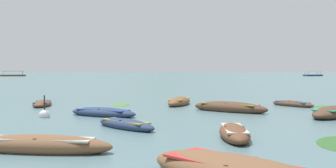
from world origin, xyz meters
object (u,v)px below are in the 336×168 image
rowboat_9 (126,125)px  rowboat_10 (40,145)px  rowboat_6 (179,102)px  rowboat_13 (292,104)px  rowboat_12 (229,108)px  rowboat_7 (42,104)px  rowboat_11 (234,133)px  ferry_2 (313,75)px  rowboat_4 (103,113)px  ferry_1 (13,75)px  rowboat_0 (333,112)px  mooring_buoy (45,115)px

rowboat_9 → rowboat_10: bearing=-115.1°
rowboat_6 → rowboat_13: size_ratio=1.24×
rowboat_12 → rowboat_13: rowboat_12 is taller
rowboat_7 → rowboat_10: bearing=-74.2°
rowboat_9 → rowboat_12: 7.97m
rowboat_10 → rowboat_13: rowboat_10 is taller
rowboat_11 → ferry_2: 177.26m
rowboat_12 → rowboat_10: bearing=-124.9°
rowboat_11 → rowboat_12: 8.52m
rowboat_4 → rowboat_10: size_ratio=0.92×
ferry_2 → ferry_1: bearing=179.5°
rowboat_4 → rowboat_0: bearing=-3.1°
rowboat_7 → rowboat_13: (15.84, -0.67, -0.01)m
rowboat_6 → rowboat_7: rowboat_6 is taller
rowboat_13 → ferry_1: size_ratio=0.27×
rowboat_10 → rowboat_11: (5.73, 1.93, -0.01)m
rowboat_6 → rowboat_13: (7.10, -1.04, -0.07)m
rowboat_0 → rowboat_4: 11.22m
rowboat_0 → rowboat_12: (-4.59, 2.51, 0.02)m
rowboat_9 → ferry_1: 173.40m
rowboat_6 → rowboat_12: bearing=-59.3°
rowboat_7 → mooring_buoy: 6.44m
rowboat_4 → rowboat_13: size_ratio=1.23×
rowboat_10 → mooring_buoy: 8.26m
rowboat_9 → ferry_2: size_ratio=0.32×
ferry_1 → rowboat_13: bearing=-64.6°
rowboat_12 → mooring_buoy: 9.63m
rowboat_0 → rowboat_9: bearing=-160.2°
rowboat_11 → mooring_buoy: mooring_buoy is taller
rowboat_11 → ferry_1: 176.96m
rowboat_10 → rowboat_11: size_ratio=1.30×
rowboat_11 → rowboat_13: bearing=62.1°
rowboat_4 → rowboat_10: rowboat_10 is taller
rowboat_6 → rowboat_7: (-8.73, -0.37, -0.06)m
ferry_2 → mooring_buoy: size_ratio=7.67×
rowboat_11 → rowboat_13: size_ratio=1.03×
rowboat_13 → rowboat_7: bearing=177.6°
rowboat_13 → rowboat_11: bearing=-117.9°
rowboat_9 → rowboat_4: bearing=108.8°
rowboat_12 → rowboat_4: bearing=-164.1°
rowboat_13 → ferry_1: bearing=115.4°
rowboat_0 → rowboat_9: rowboat_0 is taller
rowboat_4 → rowboat_10: (-0.59, -8.44, 0.02)m
rowboat_7 → rowboat_11: (9.73, -12.20, 0.02)m
rowboat_10 → ferry_1: ferry_1 is taller
rowboat_13 → ferry_2: 164.26m
rowboat_4 → ferry_2: size_ratio=0.41×
rowboat_4 → rowboat_11: 8.29m
rowboat_4 → ferry_1: ferry_1 is taller
rowboat_0 → ferry_1: size_ratio=0.36×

